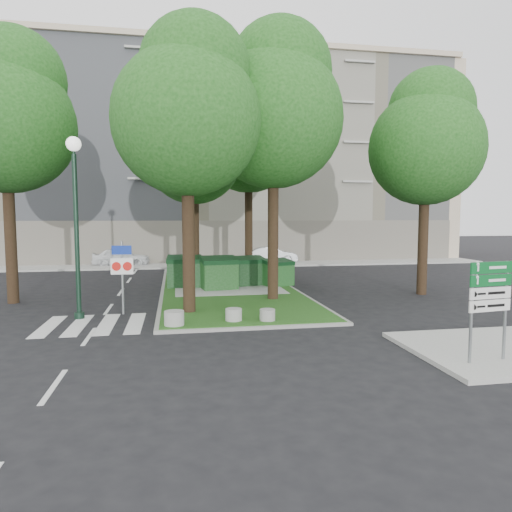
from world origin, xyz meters
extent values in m
plane|color=black|center=(0.00, 0.00, 0.00)|extent=(120.00, 120.00, 0.00)
cube|color=#1C4212|center=(0.50, 8.00, 0.06)|extent=(6.00, 16.00, 0.12)
cube|color=gray|center=(0.50, 8.00, 0.05)|extent=(6.30, 16.30, 0.10)
cube|color=#999993|center=(6.50, -3.50, 0.06)|extent=(5.00, 4.00, 0.12)
cube|color=#999993|center=(0.00, 18.50, 0.06)|extent=(42.00, 3.00, 0.12)
cube|color=silver|center=(-3.75, 1.50, 0.01)|extent=(5.00, 3.00, 0.01)
cube|color=#C5B294|center=(0.00, 26.00, 8.00)|extent=(41.00, 12.00, 16.00)
cylinder|color=black|center=(-1.50, 2.50, 3.08)|extent=(0.44, 0.44, 6.16)
sphere|color=#174913|center=(-1.50, 2.50, 6.82)|extent=(5.20, 5.20, 5.20)
sphere|color=#174913|center=(-1.20, 2.70, 8.58)|extent=(3.90, 3.90, 3.90)
cylinder|color=black|center=(2.00, 4.50, 3.36)|extent=(0.44, 0.44, 6.72)
sphere|color=#174913|center=(2.00, 4.50, 7.44)|extent=(5.60, 5.60, 5.60)
sphere|color=#174913|center=(2.30, 4.70, 9.36)|extent=(4.20, 4.20, 4.20)
cylinder|color=black|center=(-1.00, 9.00, 2.94)|extent=(0.44, 0.44, 5.88)
sphere|color=#174913|center=(-1.00, 9.00, 6.51)|extent=(4.80, 4.80, 4.80)
sphere|color=#174913|center=(-0.70, 9.20, 8.19)|extent=(3.60, 3.60, 3.60)
cylinder|color=black|center=(2.20, 12.00, 3.50)|extent=(0.44, 0.44, 7.00)
sphere|color=#174913|center=(2.20, 12.00, 7.75)|extent=(5.80, 5.80, 5.80)
sphere|color=#174913|center=(2.50, 12.20, 9.75)|extent=(4.35, 4.35, 4.35)
cylinder|color=black|center=(-8.50, 6.00, 3.22)|extent=(0.44, 0.44, 6.44)
sphere|color=#174913|center=(-8.50, 6.00, 7.13)|extent=(5.40, 5.40, 5.40)
sphere|color=#174913|center=(-8.20, 6.20, 8.97)|extent=(4.05, 4.05, 4.05)
cylinder|color=black|center=(9.00, 5.00, 2.94)|extent=(0.44, 0.44, 5.88)
sphere|color=#174913|center=(9.00, 5.00, 6.51)|extent=(5.00, 5.00, 5.00)
sphere|color=#174913|center=(9.30, 5.20, 8.19)|extent=(3.75, 3.75, 3.75)
cube|color=black|center=(-1.55, 8.39, 0.74)|extent=(1.65, 1.18, 1.24)
cube|color=black|center=(-1.55, 8.39, 1.46)|extent=(1.72, 1.26, 0.36)
cube|color=#123E12|center=(0.05, 7.38, 0.75)|extent=(1.73, 1.29, 1.26)
cube|color=black|center=(0.05, 7.38, 1.49)|extent=(1.80, 1.37, 0.36)
cube|color=black|center=(1.65, 8.42, 0.70)|extent=(1.68, 1.33, 1.17)
cube|color=black|center=(1.65, 8.42, 1.38)|extent=(1.75, 1.41, 0.34)
cube|color=#154716|center=(3.00, 7.98, 0.66)|extent=(1.61, 1.36, 1.08)
cube|color=black|center=(3.00, 7.98, 1.29)|extent=(1.68, 1.44, 0.31)
cylinder|color=#989793|center=(-2.04, 0.50, 0.34)|extent=(0.62, 0.62, 0.44)
cylinder|color=gray|center=(0.98, 0.63, 0.30)|extent=(0.51, 0.51, 0.36)
cylinder|color=#989893|center=(-0.12, 0.81, 0.31)|extent=(0.54, 0.54, 0.39)
cylinder|color=gold|center=(3.20, 10.45, 0.46)|extent=(0.38, 0.38, 0.67)
cylinder|color=black|center=(-5.26, 2.51, 2.80)|extent=(0.16, 0.16, 5.60)
cylinder|color=black|center=(-5.26, 2.51, 0.11)|extent=(0.34, 0.34, 0.22)
sphere|color=white|center=(-5.26, 2.51, 5.94)|extent=(0.49, 0.49, 0.49)
cylinder|color=slate|center=(-3.85, 3.00, 1.32)|extent=(0.09, 0.09, 2.64)
cube|color=navy|center=(-3.85, 3.00, 2.33)|extent=(0.69, 0.08, 0.32)
cube|color=white|center=(-3.85, 3.00, 1.74)|extent=(0.79, 0.08, 0.58)
cylinder|color=red|center=(-4.04, 3.00, 1.74)|extent=(0.32, 0.05, 0.32)
cylinder|color=red|center=(-3.66, 3.00, 1.74)|extent=(0.32, 0.05, 0.32)
cylinder|color=slate|center=(4.75, -4.47, 1.30)|extent=(0.08, 0.08, 2.36)
cylinder|color=slate|center=(5.73, -4.34, 1.30)|extent=(0.08, 0.08, 2.36)
cube|color=#0A5621|center=(5.24, -4.41, 2.34)|extent=(1.17, 0.19, 0.27)
cube|color=#0A5621|center=(5.24, -4.41, 2.04)|extent=(1.17, 0.19, 0.27)
cube|color=white|center=(5.24, -4.41, 1.74)|extent=(1.17, 0.19, 0.27)
cube|color=white|center=(5.24, -4.41, 1.44)|extent=(1.17, 0.19, 0.27)
imported|color=white|center=(-5.73, 19.50, 0.67)|extent=(4.02, 1.82, 1.34)
imported|color=#9C9FA3|center=(5.16, 19.50, 0.63)|extent=(3.92, 1.68, 1.26)
camera|label=1|loc=(-1.97, -13.80, 3.53)|focal=32.00mm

